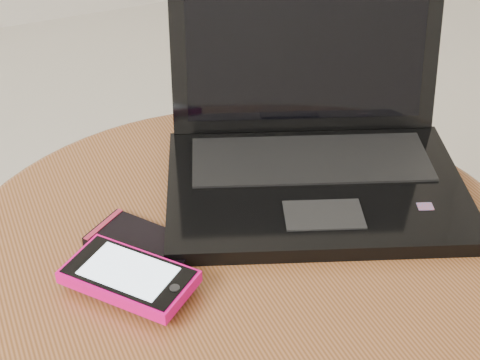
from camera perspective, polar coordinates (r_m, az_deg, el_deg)
name	(u,v)px	position (r m, az deg, el deg)	size (l,w,h in m)	color
table	(243,328)	(0.81, 0.20, -11.50)	(0.62, 0.62, 0.49)	#4C2B17
laptop	(312,146)	(0.83, 5.68, 2.62)	(0.40, 0.37, 0.21)	black
phone_black	(142,243)	(0.75, -7.63, -4.93)	(0.11, 0.12, 0.01)	black
phone_pink	(129,276)	(0.70, -8.66, -7.46)	(0.13, 0.13, 0.01)	#F7067B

